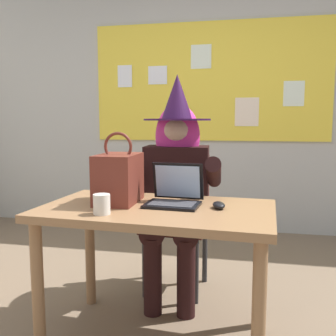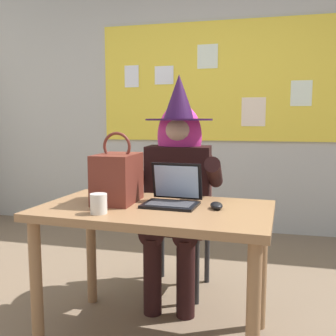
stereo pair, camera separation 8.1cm
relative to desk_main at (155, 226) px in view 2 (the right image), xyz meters
name	(u,v)px [view 2 (the right image)]	position (x,y,z in m)	size (l,w,h in m)	color
wall_back_bulletin	(216,101)	(0.06, 2.16, 0.74)	(5.79, 2.35, 2.69)	#B2B2AD
desk_main	(155,226)	(0.00, 0.00, 0.00)	(1.21, 0.75, 0.72)	#8E6642
chair_at_desk	(181,213)	(0.00, 0.70, -0.10)	(0.45, 0.45, 0.92)	#4C1E19
person_costumed	(177,174)	(-0.01, 0.58, 0.19)	(0.62, 0.70, 1.46)	black
laptop	(173,195)	(0.08, 0.07, 0.15)	(0.29, 0.26, 0.21)	black
computer_mouse	(217,206)	(0.31, 0.02, 0.12)	(0.06, 0.10, 0.03)	black
handbag	(117,177)	(-0.22, 0.06, 0.24)	(0.20, 0.30, 0.38)	maroon
coffee_mug	(99,204)	(-0.22, -0.20, 0.15)	(0.08, 0.08, 0.10)	silver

